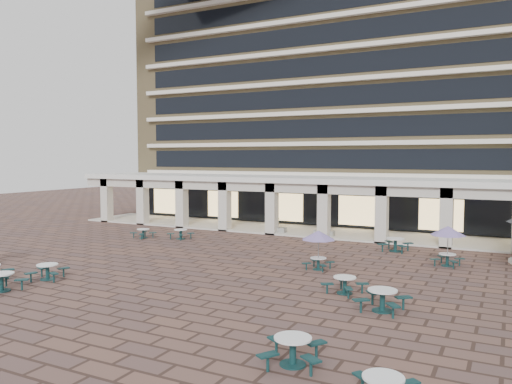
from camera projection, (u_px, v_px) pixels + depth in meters
ground at (208, 269)px, 26.58m from camera, size 120.00×120.00×0.00m
apartment_building at (349, 89)px, 48.32m from camera, size 40.00×15.50×25.20m
retail_arcade at (309, 194)px, 39.51m from camera, size 42.00×6.60×4.40m
picnic_table_1 at (1, 280)px, 22.14m from camera, size 1.92×1.92×0.81m
picnic_table_2 at (293, 348)px, 14.26m from camera, size 2.12×2.12×0.82m
picnic_table_5 at (47, 270)px, 24.26m from camera, size 2.09×2.09×0.76m
picnic_table_6 at (319, 237)px, 26.31m from camera, size 1.79×1.79×2.07m
picnic_table_7 at (382, 298)px, 19.25m from camera, size 2.07×2.07×0.86m
picnic_table_9 at (181, 233)px, 36.30m from camera, size 1.76×1.76×0.71m
picnic_table_10 at (345, 283)px, 21.77m from camera, size 1.96×1.96×0.75m
picnic_table_11 at (448, 232)px, 27.18m from camera, size 1.90×1.90×2.19m
picnic_table_12 at (143, 233)px, 36.72m from camera, size 1.80×1.80×0.69m
picnic_table_13 at (395, 243)px, 31.51m from camera, size 2.03×2.03×0.84m
planter_left at (277, 227)px, 38.87m from camera, size 1.50×0.67×1.26m
planter_right at (324, 231)px, 37.11m from camera, size 1.50×0.78×1.22m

